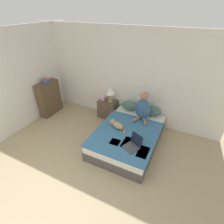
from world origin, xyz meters
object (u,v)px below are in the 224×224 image
Objects in this scene: laptop_open at (133,145)px; table_lamp at (110,91)px; bed at (128,136)px; bookshelf at (49,98)px; cat_tabby at (117,125)px; pillow_near at (130,106)px; tissue_box at (103,98)px; book_stack_top at (46,81)px; nightstand at (108,109)px; person_sitting at (143,108)px; pillow_far at (152,111)px.

table_lamp is at bearing 156.60° from laptop_open.
bookshelf reaches higher than bed.
pillow_near is at bearing -72.45° from cat_tabby.
book_stack_top reaches higher than tissue_box.
book_stack_top is (-2.40, -0.61, 0.52)m from pillow_near.
pillow_near is 2.12× the size of book_stack_top.
nightstand is (-0.71, 0.90, -0.24)m from cat_tabby.
bookshelf is at bearing 174.70° from bed.
person_sitting is 2.88m from book_stack_top.
bookshelf is at bearing -165.83° from pillow_near.
bookshelf is (-3.01, -0.61, -0.04)m from pillow_far.
nightstand is at bearing -178.82° from pillow_far.
tissue_box is 0.14× the size of bookshelf.
tissue_box reaches higher than bed.
person_sitting is at bearing -107.54° from cat_tabby.
book_stack_top is at bearing -168.62° from pillow_far.
pillow_far is 1.07× the size of cat_tabby.
book_stack_top reaches higher than nightstand.
bookshelf is (-2.71, 0.25, 0.30)m from bed.
pillow_far is 3.59× the size of tissue_box.
bookshelf is (-1.71, -0.58, 0.24)m from nightstand.
bookshelf reaches higher than pillow_near.
laptop_open is (-0.01, -1.38, -0.07)m from pillow_far.
bookshelf is at bearing -162.04° from table_lamp.
bookshelf is at bearing -173.73° from person_sitting.
nightstand is (-1.00, 0.83, 0.06)m from bed.
bed is 1.49m from tissue_box.
nightstand is at bearing -178.51° from table_lamp.
pillow_far is at bearing 0.33° from tissue_box.
bookshelf is (-2.85, -0.31, -0.24)m from person_sitting.
table_lamp is at bearing -3.83° from tissue_box.
bookshelf is (-3.00, 0.77, 0.03)m from laptop_open.
book_stack_top is at bearing 9.00° from bookshelf.
pillow_near is at bearing 109.63° from bed.
book_stack_top reaches higher than bed.
table_lamp reaches higher than pillow_near.
tissue_box reaches higher than pillow_far.
table_lamp is 1.89m from book_stack_top.
bookshelf is at bearing -168.62° from pillow_far.
person_sitting is 3.20× the size of book_stack_top.
bed is 4.00× the size of pillow_near.
bookshelf is at bearing 8.95° from cat_tabby.
table_lamp is at bearing -38.82° from cat_tabby.
nightstand is at bearing -177.78° from pillow_near.
cat_tabby is at bearing -122.64° from pillow_far.
book_stack_top is at bearing -165.82° from pillow_near.
table_lamp is (-1.21, 1.35, 0.39)m from laptop_open.
table_lamp is at bearing 165.68° from person_sitting.
bookshelf reaches higher than tissue_box.
book_stack_top reaches higher than table_lamp.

